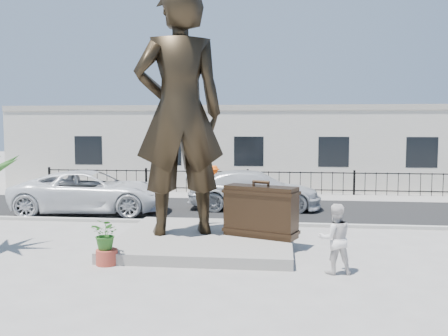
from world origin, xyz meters
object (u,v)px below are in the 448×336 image
(suitcase, at_px, (261,211))
(tourist, at_px, (335,239))
(statue, at_px, (179,112))
(car_white, at_px, (91,192))

(suitcase, bearing_deg, tourist, -31.00)
(statue, bearing_deg, car_white, -63.27)
(suitcase, height_order, tourist, suitcase)
(tourist, height_order, car_white, car_white)
(suitcase, relative_size, car_white, 0.35)
(tourist, bearing_deg, suitcase, -61.77)
(statue, height_order, suitcase, statue)
(statue, height_order, tourist, statue)
(statue, xyz_separation_m, tourist, (4.42, -2.70, -3.15))
(statue, xyz_separation_m, suitcase, (2.49, -0.18, -2.96))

